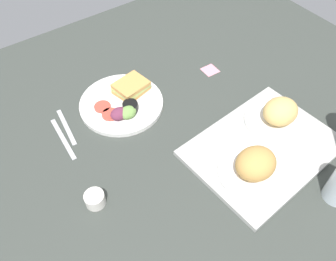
# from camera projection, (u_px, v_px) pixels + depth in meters

# --- Properties ---
(ground_plane) EXTENTS (1.90, 1.50, 0.03)m
(ground_plane) POSITION_uv_depth(u_px,v_px,m) (168.00, 133.00, 1.14)
(ground_plane) COLOR #383D38
(serving_tray) EXTENTS (0.47, 0.36, 0.02)m
(serving_tray) POSITION_uv_depth(u_px,v_px,m) (263.00, 148.00, 1.07)
(serving_tray) COLOR #B2B2AD
(serving_tray) RESTS_ON ground_plane
(bread_plate_near) EXTENTS (0.20, 0.20, 0.09)m
(bread_plate_near) POSITION_uv_depth(u_px,v_px,m) (278.00, 115.00, 1.10)
(bread_plate_near) COLOR white
(bread_plate_near) RESTS_ON serving_tray
(bread_plate_far) EXTENTS (0.20, 0.20, 0.10)m
(bread_plate_far) POSITION_uv_depth(u_px,v_px,m) (254.00, 167.00, 0.97)
(bread_plate_far) COLOR white
(bread_plate_far) RESTS_ON serving_tray
(plate_with_salad) EXTENTS (0.29, 0.29, 0.05)m
(plate_with_salad) POSITION_uv_depth(u_px,v_px,m) (123.00, 102.00, 1.19)
(plate_with_salad) COLOR white
(plate_with_salad) RESTS_ON ground_plane
(espresso_cup) EXTENTS (0.06, 0.06, 0.04)m
(espresso_cup) POSITION_uv_depth(u_px,v_px,m) (95.00, 199.00, 0.95)
(espresso_cup) COLOR silver
(espresso_cup) RESTS_ON ground_plane
(fork) EXTENTS (0.03, 0.17, 0.01)m
(fork) POSITION_uv_depth(u_px,v_px,m) (66.00, 127.00, 1.14)
(fork) COLOR #B7B7BC
(fork) RESTS_ON ground_plane
(knife) EXTENTS (0.02, 0.19, 0.01)m
(knife) POSITION_uv_depth(u_px,v_px,m) (63.00, 138.00, 1.10)
(knife) COLOR #B7B7BC
(knife) RESTS_ON ground_plane
(sticky_note) EXTENTS (0.06, 0.06, 0.00)m
(sticky_note) POSITION_uv_depth(u_px,v_px,m) (210.00, 70.00, 1.32)
(sticky_note) COLOR pink
(sticky_note) RESTS_ON ground_plane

